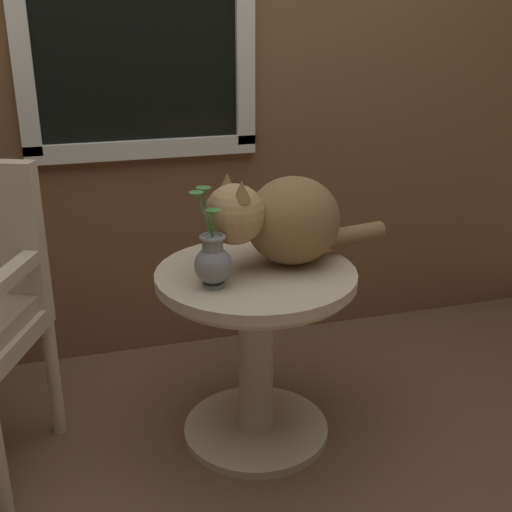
# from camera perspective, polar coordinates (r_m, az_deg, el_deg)

# --- Properties ---
(ground_plane) EXTENTS (6.00, 6.00, 0.00)m
(ground_plane) POSITION_cam_1_polar(r_m,az_deg,el_deg) (2.23, -2.08, -17.03)
(ground_plane) COLOR brown
(back_wall) EXTENTS (4.00, 0.07, 2.60)m
(back_wall) POSITION_cam_1_polar(r_m,az_deg,el_deg) (2.57, -7.39, 19.20)
(back_wall) COLOR brown
(back_wall) RESTS_ON ground_plane
(wicker_side_table) EXTENTS (0.63, 0.63, 0.60)m
(wicker_side_table) POSITION_cam_1_polar(r_m,az_deg,el_deg) (2.12, 0.00, -6.07)
(wicker_side_table) COLOR beige
(wicker_side_table) RESTS_ON ground_plane
(cat) EXTENTS (0.64, 0.33, 0.31)m
(cat) POSITION_cam_1_polar(r_m,az_deg,el_deg) (2.04, 2.36, 3.21)
(cat) COLOR olive
(cat) RESTS_ON wicker_side_table
(pewter_vase_with_ivy) EXTENTS (0.12, 0.12, 0.29)m
(pewter_vase_with_ivy) POSITION_cam_1_polar(r_m,az_deg,el_deg) (1.90, -3.82, -0.21)
(pewter_vase_with_ivy) COLOR gray
(pewter_vase_with_ivy) RESTS_ON wicker_side_table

